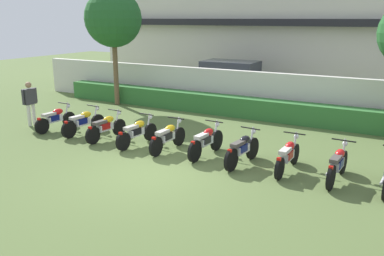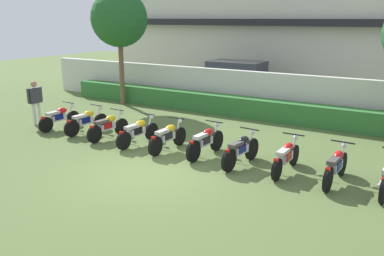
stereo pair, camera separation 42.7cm
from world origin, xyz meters
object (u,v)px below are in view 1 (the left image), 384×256
Objects in this scene: motorcycle_in_row_0 at (55,118)px; motorcycle_in_row_2 at (106,127)px; motorcycle_in_row_6 at (242,149)px; inspector_person at (30,100)px; motorcycle_in_row_1 at (83,122)px; motorcycle_in_row_7 at (288,155)px; motorcycle_in_row_5 at (206,141)px; tree_near_inspector at (113,19)px; motorcycle_in_row_8 at (338,164)px; motorcycle_in_row_4 at (168,137)px; parked_car at (233,80)px; motorcycle_in_row_3 at (137,132)px.

motorcycle_in_row_0 is 2.40m from motorcycle_in_row_2.
inspector_person reaches higher than motorcycle_in_row_6.
motorcycle_in_row_6 is (6.06, -0.16, 0.01)m from motorcycle_in_row_1.
motorcycle_in_row_2 reaches higher than motorcycle_in_row_7.
inspector_person reaches higher than motorcycle_in_row_5.
motorcycle_in_row_7 is 9.90m from inspector_person.
motorcycle_in_row_5 is at bearing -32.63° from tree_near_inspector.
motorcycle_in_row_8 is at bearing -85.70° from motorcycle_in_row_2.
motorcycle_in_row_4 is (4.84, -0.00, 0.01)m from motorcycle_in_row_0.
tree_near_inspector reaches higher than motorcycle_in_row_5.
motorcycle_in_row_5 is at bearing 89.76° from motorcycle_in_row_7.
tree_near_inspector is at bearing 69.48° from motorcycle_in_row_8.
parked_car is at bearing -1.00° from motorcycle_in_row_2.
motorcycle_in_row_2 is at bearing 94.30° from motorcycle_in_row_3.
tree_near_inspector is 2.80× the size of motorcycle_in_row_1.
parked_car is 2.71× the size of inspector_person.
inspector_person reaches higher than motorcycle_in_row_3.
parked_car is 2.38× the size of motorcycle_in_row_3.
tree_near_inspector reaches higher than motorcycle_in_row_3.
inspector_person is at bearing -94.07° from tree_near_inspector.
inspector_person is at bearing 95.51° from motorcycle_in_row_6.
motorcycle_in_row_6 reaches higher than motorcycle_in_row_4.
parked_car is 2.43× the size of motorcycle_in_row_4.
parked_car is 8.87m from motorcycle_in_row_4.
inspector_person is at bearing 91.13° from motorcycle_in_row_4.
motorcycle_in_row_6 reaches higher than motorcycle_in_row_3.
motorcycle_in_row_3 is at bearing -87.07° from parked_car.
motorcycle_in_row_6 reaches higher than motorcycle_in_row_8.
motorcycle_in_row_3 is at bearing -87.12° from motorcycle_in_row_1.
motorcycle_in_row_3 is (3.69, -0.02, 0.01)m from motorcycle_in_row_0.
motorcycle_in_row_4 is at bearing -85.60° from motorcycle_in_row_2.
motorcycle_in_row_7 is (4.87, 0.11, -0.00)m from motorcycle_in_row_3.
motorcycle_in_row_3 is (2.43, -0.14, -0.00)m from motorcycle_in_row_1.
motorcycle_in_row_2 is 6.15m from motorcycle_in_row_7.
tree_near_inspector is 9.10m from motorcycle_in_row_5.
motorcycle_in_row_5 is (7.09, -4.54, -3.46)m from tree_near_inspector.
tree_near_inspector is at bearing 65.14° from motorcycle_in_row_7.
motorcycle_in_row_6 is at bearing -65.09° from parked_car.
motorcycle_in_row_3 reaches higher than motorcycle_in_row_0.
motorcycle_in_row_0 is 0.97× the size of motorcycle_in_row_6.
motorcycle_in_row_1 is (1.25, 0.12, 0.01)m from motorcycle_in_row_0.
motorcycle_in_row_2 is at bearing 93.09° from motorcycle_in_row_8.
motorcycle_in_row_1 is at bearing 90.97° from motorcycle_in_row_3.
inspector_person is (-0.33, -4.63, -2.93)m from tree_near_inspector.
motorcycle_in_row_5 reaches higher than motorcycle_in_row_8.
motorcycle_in_row_2 is (3.40, -4.70, -3.48)m from tree_near_inspector.
tree_near_inspector reaches higher than motorcycle_in_row_0.
motorcycle_in_row_0 is 4.84m from motorcycle_in_row_4.
parked_car is at bearing 62.57° from inspector_person.
motorcycle_in_row_0 is 8.56m from motorcycle_in_row_7.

